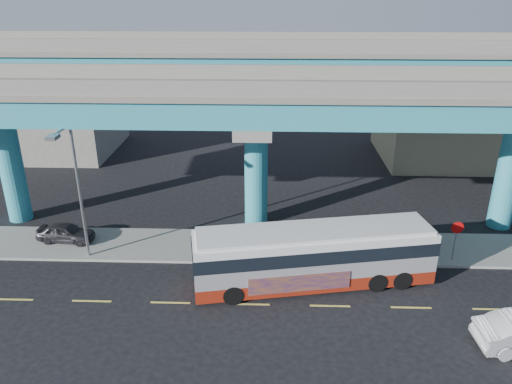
{
  "coord_description": "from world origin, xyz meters",
  "views": [
    {
      "loc": [
        1.02,
        -21.04,
        14.87
      ],
      "look_at": [
        0.16,
        4.0,
        4.29
      ],
      "focal_mm": 35.0,
      "sensor_mm": 36.0,
      "label": 1
    }
  ],
  "objects_px": {
    "parked_car": "(66,232)",
    "stop_sign": "(457,233)",
    "transit_bus": "(314,254)",
    "street_lamp": "(73,175)"
  },
  "relations": [
    {
      "from": "transit_bus",
      "to": "stop_sign",
      "type": "xyz_separation_m",
      "value": [
        8.15,
        2.45,
        0.13
      ]
    },
    {
      "from": "parked_car",
      "to": "street_lamp",
      "type": "xyz_separation_m",
      "value": [
        1.95,
        -2.24,
        4.63
      ]
    },
    {
      "from": "transit_bus",
      "to": "stop_sign",
      "type": "distance_m",
      "value": 8.51
    },
    {
      "from": "street_lamp",
      "to": "transit_bus",
      "type": "bearing_deg",
      "value": -7.5
    },
    {
      "from": "stop_sign",
      "to": "parked_car",
      "type": "bearing_deg",
      "value": -161.46
    },
    {
      "from": "transit_bus",
      "to": "street_lamp",
      "type": "relative_size",
      "value": 1.59
    },
    {
      "from": "transit_bus",
      "to": "parked_car",
      "type": "bearing_deg",
      "value": 154.48
    },
    {
      "from": "parked_car",
      "to": "stop_sign",
      "type": "distance_m",
      "value": 23.06
    },
    {
      "from": "transit_bus",
      "to": "parked_car",
      "type": "relative_size",
      "value": 3.59
    },
    {
      "from": "parked_car",
      "to": "stop_sign",
      "type": "relative_size",
      "value": 1.47
    }
  ]
}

